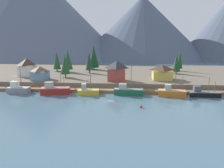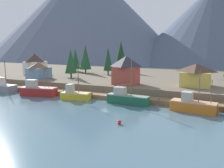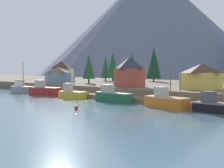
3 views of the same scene
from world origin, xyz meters
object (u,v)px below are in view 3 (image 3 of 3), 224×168
at_px(conifer_near_right, 113,65).
at_px(conifer_mid_right, 154,63).
at_px(fishing_boat_grey, 21,88).
at_px(house_white, 62,71).
at_px(fishing_boat_yellow, 72,93).
at_px(fishing_boat_black, 221,107).
at_px(house_red, 129,72).
at_px(conifer_back_right, 132,66).
at_px(conifer_centre, 105,67).
at_px(fishing_boat_orange, 166,101).
at_px(fishing_boat_red, 45,90).
at_px(house_blue, 58,75).
at_px(fishing_boat_green, 113,96).
at_px(house_yellow, 201,76).
at_px(conifer_back_left, 89,66).
at_px(channel_buoy, 76,108).

xyz_separation_m(conifer_near_right, conifer_mid_right, (10.28, 10.08, 0.69)).
distance_m(fishing_boat_grey, conifer_mid_right, 45.39).
distance_m(house_white, conifer_mid_right, 32.51).
bearing_deg(fishing_boat_yellow, fishing_boat_black, -7.05).
bearing_deg(house_red, conifer_mid_right, 114.13).
xyz_separation_m(conifer_back_right, conifer_centre, (-16.35, 4.50, -0.38)).
height_order(fishing_boat_orange, conifer_back_right, conifer_back_right).
bearing_deg(fishing_boat_orange, conifer_centre, 152.10).
distance_m(house_red, conifer_near_right, 30.66).
distance_m(fishing_boat_orange, house_white, 58.77).
height_order(fishing_boat_red, house_blue, house_blue).
relative_size(fishing_boat_green, fishing_boat_black, 1.05).
height_order(fishing_boat_green, fishing_boat_orange, fishing_boat_green).
distance_m(house_blue, conifer_near_right, 20.65).
xyz_separation_m(conifer_near_right, conifer_centre, (-6.20, 2.79, -0.73)).
distance_m(fishing_boat_yellow, house_white, 35.17).
height_order(fishing_boat_green, house_white, house_white).
xyz_separation_m(fishing_boat_red, house_white, (-18.20, 19.68, 4.90)).
relative_size(house_white, house_blue, 1.12).
distance_m(house_yellow, conifer_back_right, 33.35).
bearing_deg(fishing_boat_yellow, house_blue, 143.60).
height_order(fishing_boat_red, fishing_boat_black, fishing_boat_red).
height_order(house_white, house_red, house_red).
bearing_deg(conifer_near_right, fishing_boat_red, -82.17).
bearing_deg(fishing_boat_red, house_yellow, 14.28).
height_order(fishing_boat_orange, conifer_centre, conifer_centre).
distance_m(house_white, conifer_back_left, 17.03).
height_order(fishing_boat_green, conifer_near_right, conifer_near_right).
xyz_separation_m(house_white, house_blue, (8.83, -8.30, -1.14)).
bearing_deg(house_blue, fishing_boat_yellow, -28.76).
relative_size(fishing_boat_orange, fishing_boat_black, 0.94).
bearing_deg(fishing_boat_yellow, house_white, 138.62).
height_order(house_red, house_yellow, house_red).
height_order(conifer_near_right, channel_buoy, conifer_near_right).
bearing_deg(conifer_back_left, conifer_back_right, 59.31).
height_order(house_white, conifer_near_right, conifer_near_right).
bearing_deg(house_blue, conifer_back_right, 49.82).
bearing_deg(conifer_back_right, house_white, -157.96).
height_order(fishing_boat_black, channel_buoy, fishing_boat_black).
relative_size(fishing_boat_green, fishing_boat_orange, 1.11).
xyz_separation_m(fishing_boat_orange, conifer_back_right, (-31.17, 29.16, 6.78)).
relative_size(house_red, house_yellow, 1.00).
bearing_deg(channel_buoy, fishing_boat_red, 155.78).
height_order(fishing_boat_green, conifer_centre, conifer_centre).
bearing_deg(conifer_near_right, conifer_mid_right, 44.43).
xyz_separation_m(fishing_boat_black, conifer_centre, (-57.36, 33.20, 6.61)).
height_order(conifer_mid_right, conifer_back_right, conifer_mid_right).
distance_m(fishing_boat_yellow, house_blue, 23.28).
xyz_separation_m(house_white, house_yellow, (54.38, -3.90, -0.87)).
bearing_deg(fishing_boat_black, house_yellow, 124.69).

